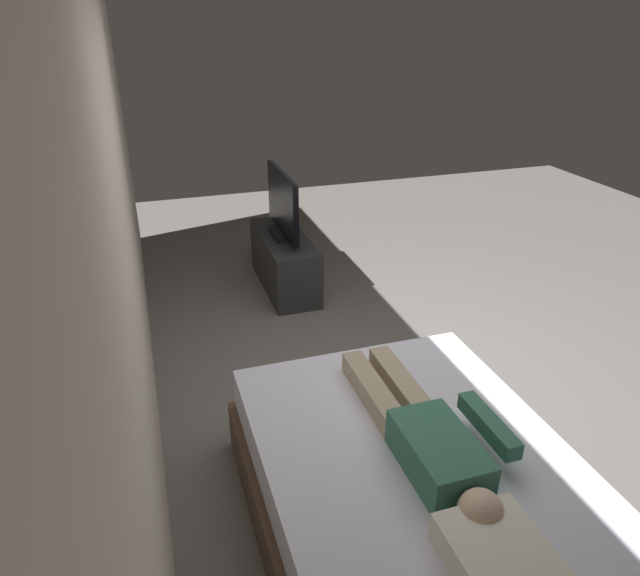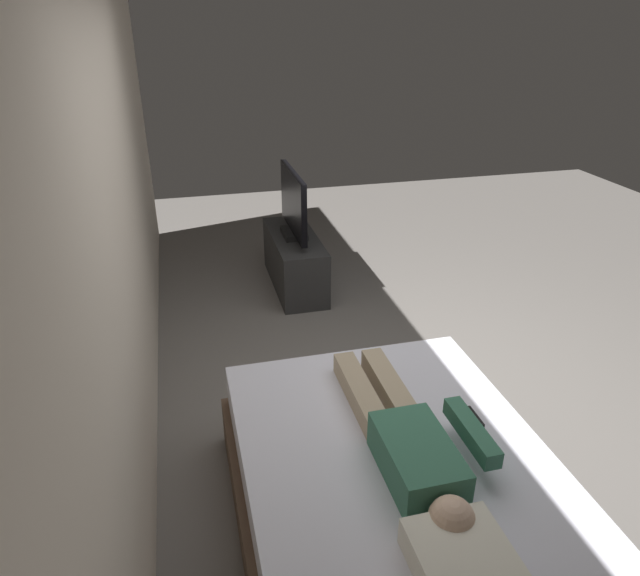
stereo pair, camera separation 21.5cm
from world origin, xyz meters
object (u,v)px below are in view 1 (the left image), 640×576
object	(u,v)px
bed	(415,501)
remote	(485,410)
tv	(283,206)
pillow	(505,566)
tv_stand	(284,262)
person	(427,435)

from	to	relation	value
bed	remote	distance (m)	0.56
bed	tv	bearing A→B (deg)	-2.48
pillow	tv_stand	xyz separation A→B (m)	(3.58, -0.13, -0.35)
bed	tv	world-z (taller)	tv
bed	person	size ratio (longest dim) A/B	1.52
person	remote	size ratio (longest dim) A/B	8.40
person	tv_stand	world-z (taller)	person
remote	tv_stand	bearing A→B (deg)	6.62
tv_stand	tv	distance (m)	0.53
pillow	tv	bearing A→B (deg)	-2.04
pillow	remote	bearing A→B (deg)	-28.66
person	tv	xyz separation A→B (m)	(2.91, -0.08, 0.16)
person	remote	world-z (taller)	person
tv_stand	bed	bearing A→B (deg)	177.52
bed	tv_stand	world-z (taller)	bed
pillow	remote	world-z (taller)	pillow
pillow	tv_stand	size ratio (longest dim) A/B	0.44
bed	remote	size ratio (longest dim) A/B	12.80
bed	tv_stand	distance (m)	2.94
person	tv	size ratio (longest dim) A/B	1.43
bed	tv	size ratio (longest dim) A/B	2.18
tv_stand	remote	bearing A→B (deg)	-173.38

